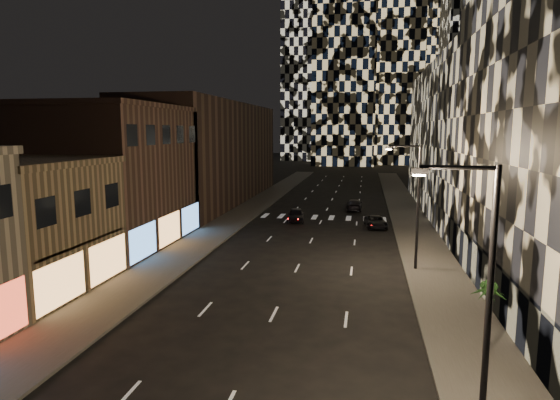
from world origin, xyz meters
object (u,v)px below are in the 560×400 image
at_px(streetlight_near, 481,291).
at_px(palm_tree, 489,295).
at_px(car_dark_rightlane, 376,222).
at_px(car_dark_midlane, 296,215).
at_px(streetlight_far, 415,198).
at_px(car_dark_oncoming, 354,205).

height_order(streetlight_near, palm_tree, streetlight_near).
bearing_deg(car_dark_rightlane, palm_tree, -89.20).
distance_m(streetlight_near, car_dark_midlane, 38.92).
relative_size(streetlight_far, car_dark_midlane, 2.07).
bearing_deg(car_dark_oncoming, streetlight_far, 100.44).
distance_m(car_dark_oncoming, palm_tree, 39.62).
height_order(streetlight_far, palm_tree, streetlight_far).
xyz_separation_m(car_dark_oncoming, car_dark_rightlane, (2.51, -10.75, -0.09)).
distance_m(car_dark_oncoming, car_dark_rightlane, 11.04).
xyz_separation_m(car_dark_midlane, palm_tree, (13.13, -30.09, 2.15)).
distance_m(streetlight_far, car_dark_rightlane, 16.03).
relative_size(car_dark_oncoming, car_dark_rightlane, 1.09).
bearing_deg(car_dark_rightlane, streetlight_near, -94.14).
height_order(streetlight_near, car_dark_midlane, streetlight_near).
distance_m(car_dark_midlane, car_dark_rightlane, 8.98).
bearing_deg(car_dark_midlane, streetlight_far, -64.47).
height_order(streetlight_far, car_dark_oncoming, streetlight_far).
bearing_deg(streetlight_far, car_dark_midlane, 123.19).
relative_size(streetlight_far, car_dark_rightlane, 2.03).
xyz_separation_m(streetlight_near, streetlight_far, (0.00, 20.00, 0.00)).
relative_size(streetlight_near, palm_tree, 2.70).
bearing_deg(streetlight_far, car_dark_oncoming, 100.62).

